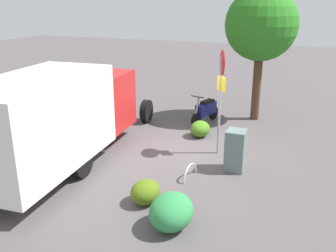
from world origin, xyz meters
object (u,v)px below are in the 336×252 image
at_px(box_truck_near, 59,114).
at_px(bike_rack_hoop, 190,178).
at_px(motorcycle, 206,110).
at_px(utility_cabinet, 236,150).
at_px(stop_sign, 221,86).
at_px(street_tree, 261,25).

bearing_deg(box_truck_near, bike_rack_hoop, -86.49).
relative_size(motorcycle, utility_cabinet, 1.46).
bearing_deg(stop_sign, bike_rack_hoop, -8.06).
relative_size(box_truck_near, street_tree, 1.63).
height_order(box_truck_near, utility_cabinet, box_truck_near).
distance_m(stop_sign, utility_cabinet, 2.05).
xyz_separation_m(motorcycle, utility_cabinet, (3.91, 1.98, 0.08)).
height_order(box_truck_near, stop_sign, stop_sign).
relative_size(stop_sign, utility_cabinet, 2.72).
relative_size(box_truck_near, utility_cabinet, 6.97).
bearing_deg(utility_cabinet, box_truck_near, -73.28).
height_order(stop_sign, street_tree, street_tree).
xyz_separation_m(box_truck_near, street_tree, (-6.56, 4.63, 2.14)).
relative_size(street_tree, bike_rack_hoop, 6.05).
bearing_deg(box_truck_near, stop_sign, -62.21).
distance_m(box_truck_near, bike_rack_hoop, 4.16).
bearing_deg(utility_cabinet, motorcycle, -153.17).
height_order(motorcycle, street_tree, street_tree).
distance_m(box_truck_near, utility_cabinet, 5.17).
height_order(stop_sign, utility_cabinet, stop_sign).
bearing_deg(box_truck_near, motorcycle, -31.82).
distance_m(motorcycle, bike_rack_hoop, 5.01).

